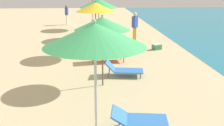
# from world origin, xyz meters

# --- Properties ---
(umbrella_third) EXTENTS (1.81, 1.81, 2.77)m
(umbrella_third) POSITION_xyz_m (0.07, 8.65, 2.50)
(umbrella_third) COLOR silver
(umbrella_third) RESTS_ON ground
(lounger_third_shoreside) EXTENTS (1.39, 0.88, 0.54)m
(lounger_third_shoreside) POSITION_xyz_m (1.08, 9.64, 0.33)
(lounger_third_shoreside) COLOR blue
(lounger_third_shoreside) RESTS_ON ground
(umbrella_fourth) EXTENTS (1.82, 1.82, 2.40)m
(umbrella_fourth) POSITION_xyz_m (0.38, 12.79, 2.12)
(umbrella_fourth) COLOR #4C4C51
(umbrella_fourth) RESTS_ON ground
(lounger_fourth_shoreside) EXTENTS (1.49, 0.84, 0.57)m
(lounger_fourth_shoreside) POSITION_xyz_m (1.19, 13.71, 0.26)
(lounger_fourth_shoreside) COLOR blue
(lounger_fourth_shoreside) RESTS_ON ground
(umbrella_fifth) EXTENTS (1.84, 1.84, 2.59)m
(umbrella_fifth) POSITION_xyz_m (0.24, 16.80, 2.32)
(umbrella_fifth) COLOR #4C4C51
(umbrella_fifth) RESTS_ON ground
(lounger_fifth_shoreside) EXTENTS (1.28, 0.70, 0.50)m
(lounger_fifth_shoreside) POSITION_xyz_m (0.80, 17.89, 0.29)
(lounger_fifth_shoreside) COLOR yellow
(lounger_fifth_shoreside) RESTS_ON ground
(lounger_fifth_inland) EXTENTS (1.64, 0.83, 0.63)m
(lounger_fifth_inland) POSITION_xyz_m (0.67, 15.67, 0.31)
(lounger_fifth_inland) COLOR #D8593F
(lounger_fifth_inland) RESTS_ON ground
(umbrella_sixth) EXTENTS (2.37, 2.37, 2.53)m
(umbrella_sixth) POSITION_xyz_m (0.51, 21.06, 2.20)
(umbrella_sixth) COLOR olive
(umbrella_sixth) RESTS_ON ground
(lounger_sixth_shoreside) EXTENTS (1.41, 0.88, 0.61)m
(lounger_sixth_shoreside) POSITION_xyz_m (1.23, 22.06, 0.31)
(lounger_sixth_shoreside) COLOR blue
(lounger_sixth_shoreside) RESTS_ON ground
(lounger_farthest_shoreside) EXTENTS (1.37, 0.72, 0.55)m
(lounger_farthest_shoreside) POSITION_xyz_m (0.66, 26.14, 0.31)
(lounger_farthest_shoreside) COLOR blue
(lounger_farthest_shoreside) RESTS_ON ground
(person_walking_near) EXTENTS (0.27, 0.39, 1.67)m
(person_walking_near) POSITION_xyz_m (-2.01, 27.48, 1.02)
(person_walking_near) COLOR silver
(person_walking_near) RESTS_ON ground
(person_walking_mid) EXTENTS (0.40, 0.42, 1.76)m
(person_walking_mid) POSITION_xyz_m (2.61, 19.93, 1.08)
(person_walking_mid) COLOR orange
(person_walking_mid) RESTS_ON ground
(cooler_box) EXTENTS (0.55, 0.48, 0.31)m
(cooler_box) POSITION_xyz_m (3.47, 17.84, 0.16)
(cooler_box) COLOR #338C59
(cooler_box) RESTS_ON ground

